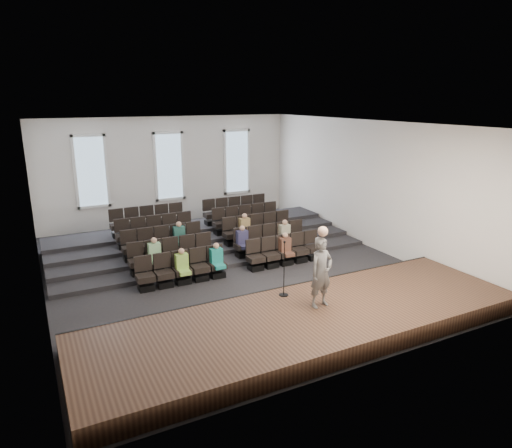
{
  "coord_description": "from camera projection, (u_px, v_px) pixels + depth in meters",
  "views": [
    {
      "loc": [
        -6.05,
        -13.94,
        5.82
      ],
      "look_at": [
        1.3,
        0.5,
        1.32
      ],
      "focal_mm": 32.0,
      "sensor_mm": 36.0,
      "label": 1
    }
  ],
  "objects": [
    {
      "name": "ground",
      "position": [
        230.0,
        268.0,
        16.17
      ],
      "size": [
        14.0,
        14.0,
        0.0
      ],
      "primitive_type": "plane",
      "color": "black",
      "rests_on": "ground"
    },
    {
      "name": "ceiling",
      "position": [
        227.0,
        123.0,
        14.83
      ],
      "size": [
        12.0,
        14.0,
        0.02
      ],
      "primitive_type": "cube",
      "color": "white",
      "rests_on": "ground"
    },
    {
      "name": "wall_back",
      "position": [
        169.0,
        170.0,
        21.53
      ],
      "size": [
        12.0,
        0.04,
        5.0
      ],
      "primitive_type": "cube",
      "color": "silver",
      "rests_on": "ground"
    },
    {
      "name": "wall_front",
      "position": [
        364.0,
        263.0,
        9.47
      ],
      "size": [
        12.0,
        0.04,
        5.0
      ],
      "primitive_type": "cube",
      "color": "silver",
      "rests_on": "ground"
    },
    {
      "name": "wall_left",
      "position": [
        33.0,
        219.0,
        12.87
      ],
      "size": [
        0.04,
        14.0,
        5.0
      ],
      "primitive_type": "cube",
      "color": "silver",
      "rests_on": "ground"
    },
    {
      "name": "wall_right",
      "position": [
        367.0,
        184.0,
        18.13
      ],
      "size": [
        0.04,
        14.0,
        5.0
      ],
      "primitive_type": "cube",
      "color": "silver",
      "rests_on": "ground"
    },
    {
      "name": "stage",
      "position": [
        310.0,
        322.0,
        11.72
      ],
      "size": [
        11.8,
        3.6,
        0.5
      ],
      "primitive_type": "cube",
      "color": "#49301F",
      "rests_on": "ground"
    },
    {
      "name": "stage_lip",
      "position": [
        276.0,
        296.0,
        13.24
      ],
      "size": [
        11.8,
        0.06,
        0.52
      ],
      "primitive_type": "cube",
      "color": "black",
      "rests_on": "ground"
    },
    {
      "name": "risers",
      "position": [
        199.0,
        239.0,
        18.84
      ],
      "size": [
        11.8,
        4.8,
        0.6
      ],
      "color": "black",
      "rests_on": "ground"
    },
    {
      "name": "seating_rows",
      "position": [
        213.0,
        238.0,
        17.31
      ],
      "size": [
        6.8,
        4.7,
        1.67
      ],
      "color": "black",
      "rests_on": "ground"
    },
    {
      "name": "windows",
      "position": [
        169.0,
        166.0,
        21.42
      ],
      "size": [
        8.44,
        0.1,
        3.24
      ],
      "color": "white",
      "rests_on": "wall_back"
    },
    {
      "name": "audience",
      "position": [
        226.0,
        243.0,
        16.23
      ],
      "size": [
        5.45,
        2.64,
        1.1
      ],
      "color": "#92C64F",
      "rests_on": "seating_rows"
    },
    {
      "name": "speaker",
      "position": [
        321.0,
        272.0,
        11.83
      ],
      "size": [
        0.74,
        0.53,
        1.89
      ],
      "primitive_type": "imported",
      "rotation": [
        0.0,
        0.0,
        0.12
      ],
      "color": "#585653",
      "rests_on": "stage"
    },
    {
      "name": "mic_stand",
      "position": [
        284.0,
        279.0,
        12.59
      ],
      "size": [
        0.27,
        0.27,
        1.6
      ],
      "color": "black",
      "rests_on": "stage"
    }
  ]
}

